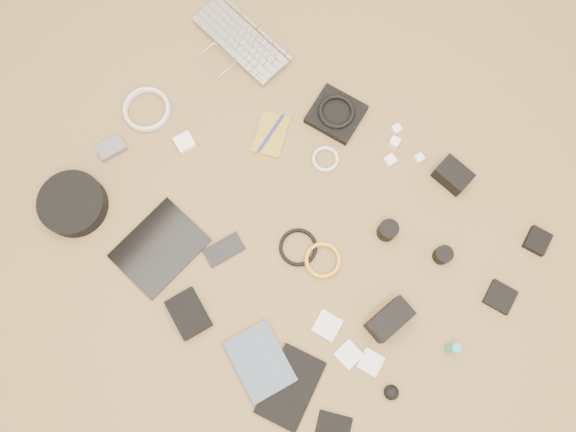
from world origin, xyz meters
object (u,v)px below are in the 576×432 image
Objects in this scene: dslr_camera at (453,175)px; tablet at (160,248)px; headphone_case at (73,204)px; phone at (224,250)px; paperback at (237,374)px; laptop at (231,49)px.

tablet is (-0.60, -0.79, -0.03)m from dslr_camera.
headphone_case is at bearing -163.09° from tablet.
paperback reaches higher than phone.
tablet is at bearing -121.89° from phone.
paperback is (0.45, -0.15, 0.00)m from tablet.
tablet is at bearing -61.43° from laptop.
headphone_case is at bearing -132.72° from dslr_camera.
phone is at bearing -119.15° from dslr_camera.
laptop is at bearing 63.47° from paperback.
laptop is 0.89m from dslr_camera.
paperback is at bearing -22.71° from phone.
tablet is at bearing 12.48° from headphone_case.
headphone_case is 1.04× the size of paperback.
paperback is at bearing -5.67° from headphone_case.
paperback is at bearing -42.24° from laptop.
dslr_camera is 0.95m from paperback.
laptop is at bearing -169.43° from dslr_camera.
dslr_camera is 0.80m from phone.
headphone_case is (-0.48, -0.20, 0.02)m from phone.
laptop reaches higher than phone.
dslr_camera reaches higher than tablet.
tablet is 0.32m from headphone_case.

